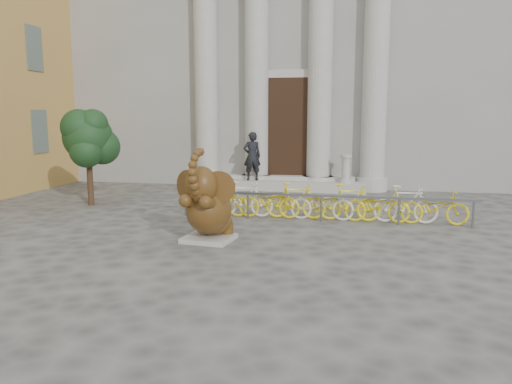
% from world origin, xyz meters
% --- Properties ---
extents(ground, '(80.00, 80.00, 0.00)m').
position_xyz_m(ground, '(0.00, 0.00, 0.00)').
color(ground, '#474442').
rests_on(ground, ground).
extents(classical_building, '(22.00, 10.70, 12.00)m').
position_xyz_m(classical_building, '(0.00, 14.93, 5.98)').
color(classical_building, gray).
rests_on(classical_building, ground).
extents(entrance_steps, '(6.00, 1.20, 0.36)m').
position_xyz_m(entrance_steps, '(0.00, 9.40, 0.18)').
color(entrance_steps, '#A8A59E').
rests_on(entrance_steps, ground).
extents(elephant_statue, '(1.41, 1.63, 2.12)m').
position_xyz_m(elephant_statue, '(-0.60, 1.36, 0.77)').
color(elephant_statue, '#A8A59E').
rests_on(elephant_statue, ground).
extents(bike_rack, '(8.00, 0.53, 1.00)m').
position_xyz_m(bike_rack, '(1.75, 4.18, 0.50)').
color(bike_rack, slate).
rests_on(bike_rack, ground).
extents(tree, '(1.73, 1.58, 3.00)m').
position_xyz_m(tree, '(-5.53, 4.95, 2.09)').
color(tree, '#332114').
rests_on(tree, ground).
extents(pedestrian, '(0.78, 0.66, 1.82)m').
position_xyz_m(pedestrian, '(-1.24, 9.12, 1.27)').
color(pedestrian, black).
rests_on(pedestrian, entrance_steps).
extents(balustrade_post, '(0.42, 0.42, 1.04)m').
position_xyz_m(balustrade_post, '(2.25, 9.10, 0.84)').
color(balustrade_post, '#A8A59E').
rests_on(balustrade_post, entrance_steps).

